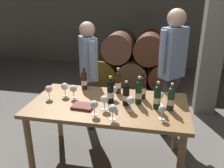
% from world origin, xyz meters
% --- Properties ---
extents(ground_plane, '(14.00, 14.00, 0.00)m').
position_xyz_m(ground_plane, '(0.00, 0.00, 0.00)').
color(ground_plane, '#66635E').
extents(cellar_back_wall, '(10.00, 0.24, 2.80)m').
position_xyz_m(cellar_back_wall, '(0.00, 4.20, 1.40)').
color(cellar_back_wall, slate).
rests_on(cellar_back_wall, ground_plane).
extents(barrel_stack, '(1.86, 0.90, 1.15)m').
position_xyz_m(barrel_stack, '(0.00, 2.60, 0.52)').
color(barrel_stack, '#584312').
rests_on(barrel_stack, ground_plane).
extents(stone_pillar, '(0.32, 0.32, 2.60)m').
position_xyz_m(stone_pillar, '(1.30, 1.60, 1.30)').
color(stone_pillar, slate).
rests_on(stone_pillar, ground_plane).
extents(dining_table, '(1.70, 0.90, 0.76)m').
position_xyz_m(dining_table, '(0.00, 0.00, 0.67)').
color(dining_table, olive).
rests_on(dining_table, ground_plane).
extents(wine_bottle_0, '(0.07, 0.07, 0.31)m').
position_xyz_m(wine_bottle_0, '(0.32, 0.06, 0.89)').
color(wine_bottle_0, black).
rests_on(wine_bottle_0, dining_table).
extents(wine_bottle_1, '(0.07, 0.07, 0.29)m').
position_xyz_m(wine_bottle_1, '(0.65, -0.03, 0.89)').
color(wine_bottle_1, '#19381E').
rests_on(wine_bottle_1, dining_table).
extents(wine_bottle_2, '(0.07, 0.07, 0.27)m').
position_xyz_m(wine_bottle_2, '(0.19, 0.00, 0.88)').
color(wine_bottle_2, black).
rests_on(wine_bottle_2, dining_table).
extents(wine_bottle_3, '(0.07, 0.07, 0.28)m').
position_xyz_m(wine_bottle_3, '(-0.38, 0.34, 0.88)').
color(wine_bottle_3, black).
rests_on(wine_bottle_3, dining_table).
extents(wine_bottle_4, '(0.07, 0.07, 0.31)m').
position_xyz_m(wine_bottle_4, '(0.35, 0.21, 0.89)').
color(wine_bottle_4, black).
rests_on(wine_bottle_4, dining_table).
extents(wine_bottle_5, '(0.07, 0.07, 0.31)m').
position_xyz_m(wine_bottle_5, '(0.02, 0.02, 0.89)').
color(wine_bottle_5, black).
rests_on(wine_bottle_5, dining_table).
extents(wine_bottle_6, '(0.07, 0.07, 0.30)m').
position_xyz_m(wine_bottle_6, '(0.52, -0.02, 0.89)').
color(wine_bottle_6, black).
rests_on(wine_bottle_6, dining_table).
extents(wine_bottle_7, '(0.07, 0.07, 0.31)m').
position_xyz_m(wine_bottle_7, '(0.05, 0.32, 0.89)').
color(wine_bottle_7, black).
rests_on(wine_bottle_7, dining_table).
extents(wine_glass_0, '(0.07, 0.07, 0.14)m').
position_xyz_m(wine_glass_0, '(0.57, -0.24, 0.86)').
color(wine_glass_0, white).
rests_on(wine_glass_0, dining_table).
extents(wine_glass_1, '(0.08, 0.08, 0.15)m').
position_xyz_m(wine_glass_1, '(-0.69, 0.00, 0.87)').
color(wine_glass_1, white).
rests_on(wine_glass_1, dining_table).
extents(wine_glass_2, '(0.08, 0.08, 0.16)m').
position_xyz_m(wine_glass_2, '(0.03, 0.12, 0.87)').
color(wine_glass_2, white).
rests_on(wine_glass_2, dining_table).
extents(wine_glass_3, '(0.07, 0.07, 0.15)m').
position_xyz_m(wine_glass_3, '(0.55, 0.07, 0.87)').
color(wine_glass_3, white).
rests_on(wine_glass_3, dining_table).
extents(wine_glass_4, '(0.08, 0.08, 0.15)m').
position_xyz_m(wine_glass_4, '(-0.08, -0.29, 0.87)').
color(wine_glass_4, white).
rests_on(wine_glass_4, dining_table).
extents(wine_glass_5, '(0.08, 0.08, 0.16)m').
position_xyz_m(wine_glass_5, '(-0.42, 0.06, 0.87)').
color(wine_glass_5, white).
rests_on(wine_glass_5, dining_table).
extents(wine_glass_6, '(0.08, 0.08, 0.16)m').
position_xyz_m(wine_glass_6, '(0.26, -0.12, 0.87)').
color(wine_glass_6, white).
rests_on(wine_glass_6, dining_table).
extents(wine_glass_7, '(0.09, 0.09, 0.16)m').
position_xyz_m(wine_glass_7, '(-0.54, 0.10, 0.87)').
color(wine_glass_7, white).
rests_on(wine_glass_7, dining_table).
extents(wine_glass_8, '(0.08, 0.08, 0.16)m').
position_xyz_m(wine_glass_8, '(0.11, -0.34, 0.87)').
color(wine_glass_8, white).
rests_on(wine_glass_8, dining_table).
extents(wine_glass_9, '(0.08, 0.08, 0.16)m').
position_xyz_m(wine_glass_9, '(-0.01, -0.15, 0.87)').
color(wine_glass_9, white).
rests_on(wine_glass_9, dining_table).
extents(tasting_notebook, '(0.23, 0.18, 0.03)m').
position_xyz_m(tasting_notebook, '(-0.24, -0.15, 0.77)').
color(tasting_notebook, brown).
rests_on(tasting_notebook, dining_table).
extents(sommelier_presenting, '(0.36, 0.39, 1.72)m').
position_xyz_m(sommelier_presenting, '(0.68, 0.75, 1.04)').
color(sommelier_presenting, '#383842').
rests_on(sommelier_presenting, ground_plane).
extents(taster_seated_left, '(0.32, 0.44, 1.54)m').
position_xyz_m(taster_seated_left, '(-0.43, 0.72, 0.92)').
color(taster_seated_left, '#383842').
rests_on(taster_seated_left, ground_plane).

